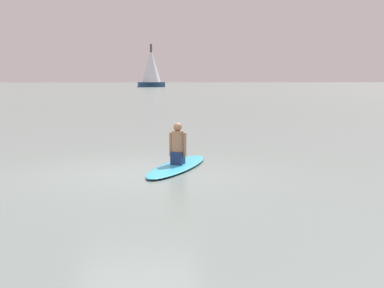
# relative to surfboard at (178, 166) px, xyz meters

# --- Properties ---
(ground_plane) EXTENTS (400.00, 400.00, 0.00)m
(ground_plane) POSITION_rel_surfboard_xyz_m (-0.84, -0.58, -0.04)
(ground_plane) COLOR slate
(surfboard) EXTENTS (1.86, 3.08, 0.09)m
(surfboard) POSITION_rel_surfboard_xyz_m (0.00, 0.00, 0.00)
(surfboard) COLOR #339EC6
(surfboard) RESTS_ON ground
(person_paddler) EXTENTS (0.39, 0.37, 0.91)m
(person_paddler) POSITION_rel_surfboard_xyz_m (-0.00, 0.00, 0.45)
(person_paddler) COLOR navy
(person_paddler) RESTS_ON surfboard
(sailboat_far_right) EXTENTS (5.91, 5.02, 9.10)m
(sailboat_far_right) POSITION_rel_surfboard_xyz_m (-0.90, 96.11, 4.22)
(sailboat_far_right) COLOR navy
(sailboat_far_right) RESTS_ON ground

